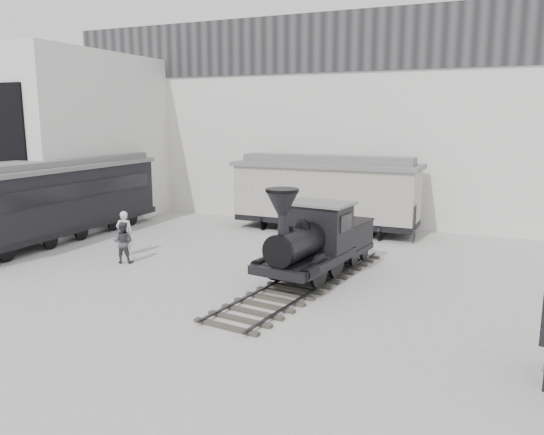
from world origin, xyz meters
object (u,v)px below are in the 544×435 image
at_px(locomotive, 314,245).
at_px(passenger_coach, 54,199).
at_px(visitor_b, 123,242).
at_px(visitor_a, 125,233).
at_px(boxcar, 326,192).

xyz_separation_m(locomotive, passenger_coach, (-13.08, 1.08, 0.68)).
xyz_separation_m(locomotive, visitor_b, (-7.66, -0.90, -0.43)).
height_order(passenger_coach, visitor_a, passenger_coach).
bearing_deg(visitor_a, visitor_b, 101.12).
height_order(locomotive, boxcar, boxcar).
relative_size(boxcar, visitor_a, 5.00).
relative_size(locomotive, passenger_coach, 0.75).
relative_size(visitor_a, visitor_b, 1.13).
bearing_deg(passenger_coach, locomotive, -4.96).
xyz_separation_m(passenger_coach, visitor_a, (4.72, -0.98, -1.00)).
bearing_deg(visitor_b, passenger_coach, -36.90).
distance_m(boxcar, passenger_coach, 12.99).
height_order(passenger_coach, visitor_b, passenger_coach).
bearing_deg(locomotive, visitor_a, -172.47).
xyz_separation_m(visitor_a, visitor_b, (0.70, -0.99, -0.11)).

